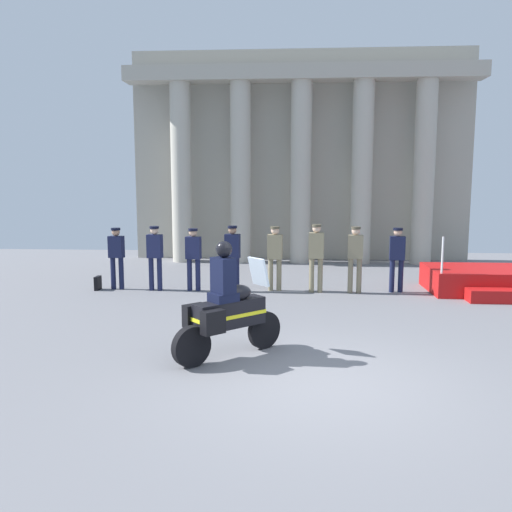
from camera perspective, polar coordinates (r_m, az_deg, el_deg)
name	(u,v)px	position (r m, az deg, el deg)	size (l,w,h in m)	color
ground_plane	(320,382)	(7.73, 6.91, -13.37)	(28.52, 28.52, 0.00)	slate
colonnade_backdrop	(301,153)	(19.02, 4.87, 11.05)	(12.13, 1.56, 7.46)	#A49F91
reviewing_stand	(483,281)	(14.74, 23.37, -2.48)	(2.72, 2.44, 1.52)	#B71414
officer_in_row_0	(117,253)	(14.30, -14.89, 0.29)	(0.40, 0.26, 1.63)	#141938
officer_in_row_1	(155,253)	(13.91, -10.90, 0.35)	(0.40, 0.26, 1.69)	#191E42
officer_in_row_2	(193,254)	(13.73, -6.80, 0.20)	(0.40, 0.26, 1.63)	#191E42
officer_in_row_3	(233,253)	(13.54, -2.56, 0.34)	(0.40, 0.26, 1.71)	#141938
officer_in_row_4	(275,253)	(13.63, 2.06, 0.33)	(0.40, 0.26, 1.69)	#847A5B
officer_in_row_5	(316,252)	(13.49, 6.55, 0.38)	(0.40, 0.26, 1.76)	#847A5B
officer_in_row_6	(355,254)	(13.57, 10.71, 0.21)	(0.40, 0.26, 1.70)	#7A7056
officer_in_row_7	(397,255)	(13.91, 15.05, 0.16)	(0.40, 0.26, 1.66)	#141938
motorcycle_with_rider	(226,310)	(8.44, -3.27, -5.84)	(1.62, 1.51, 1.90)	black
briefcase_on_ground	(98,283)	(14.47, -16.77, -2.83)	(0.10, 0.32, 0.36)	black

